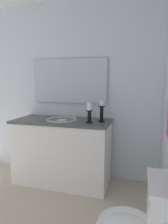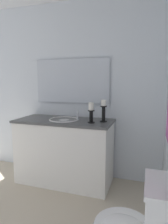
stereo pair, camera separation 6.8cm
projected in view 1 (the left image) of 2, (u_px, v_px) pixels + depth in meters
The scene contains 6 objects.
wall_left at pixel (61, 91), 2.94m from camera, with size 0.04×2.86×2.45m, color silver.
vanity_cabinet at pixel (62, 151), 2.71m from camera, with size 0.58×1.29×0.86m.
sink_basin at pixel (62, 123), 2.65m from camera, with size 0.40×0.40×0.24m.
mirror at pixel (69, 81), 2.83m from camera, with size 0.02×1.09×0.61m, color silver.
candle_holder_tall at pixel (102, 110), 2.51m from camera, with size 0.09×0.09×0.28m.
candle_holder_short at pixel (89, 112), 2.44m from camera, with size 0.09×0.09×0.25m.
Camera 1 is at (1.43, 1.15, 1.36)m, focal length 32.20 mm.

